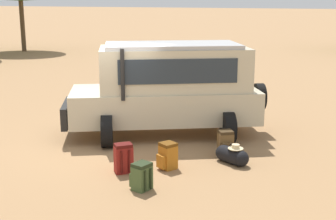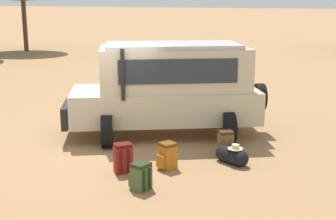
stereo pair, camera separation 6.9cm
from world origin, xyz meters
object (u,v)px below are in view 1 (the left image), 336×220
Objects in this scene: backpack_outermost at (168,156)px; duffel_bag_low_black_case at (232,155)px; backpack_near_rear_wheel at (141,177)px; backpack_beside_front_wheel at (225,143)px; safari_vehicle at (169,87)px; backpack_cluster_center at (123,158)px.

duffel_bag_low_black_case is (1.18, 0.88, -0.10)m from backpack_outermost.
duffel_bag_low_black_case is at bearing 60.94° from backpack_near_rear_wheel.
backpack_beside_front_wheel is 2.75m from backpack_near_rear_wheel.
backpack_near_rear_wheel is at bearing -74.01° from safari_vehicle.
safari_vehicle is 3.95m from backpack_near_rear_wheel.
backpack_beside_front_wheel is at bearing 71.64° from backpack_near_rear_wheel.
safari_vehicle is at bearing 105.99° from backpack_near_rear_wheel.
backpack_beside_front_wheel reaches higher than backpack_near_rear_wheel.
safari_vehicle reaches higher than duffel_bag_low_black_case.
backpack_outermost is (1.05, -2.43, -1.01)m from safari_vehicle.
backpack_cluster_center is (-1.63, -1.95, 0.02)m from backpack_beside_front_wheel.
backpack_beside_front_wheel reaches higher than duffel_bag_low_black_case.
backpack_cluster_center is 2.42m from duffel_bag_low_black_case.
backpack_cluster_center reaches higher than backpack_beside_front_wheel.
backpack_cluster_center is (0.29, -3.01, -0.99)m from safari_vehicle.
backpack_near_rear_wheel is at bearing -119.06° from duffel_bag_low_black_case.
backpack_cluster_center is 0.77× the size of duffel_bag_low_black_case.
backpack_near_rear_wheel is 0.65× the size of duffel_bag_low_black_case.
safari_vehicle reaches higher than backpack_outermost.
backpack_beside_front_wheel is at bearing 57.75° from backpack_outermost.
backpack_cluster_center is 1.01m from backpack_near_rear_wheel.
backpack_beside_front_wheel is 1.02× the size of backpack_outermost.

